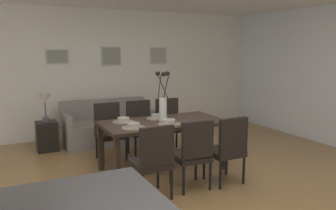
{
  "coord_description": "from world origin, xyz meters",
  "views": [
    {
      "loc": [
        -1.87,
        -3.77,
        1.79
      ],
      "look_at": [
        0.44,
        0.92,
        0.93
      ],
      "focal_mm": 36.44,
      "sensor_mm": 36.0,
      "label": 1
    }
  ],
  "objects_px": {
    "dining_chair_far_right": "(141,125)",
    "framed_picture_right": "(158,56)",
    "bowl_far_right": "(157,116)",
    "sofa": "(109,127)",
    "dining_chair_near_left": "(153,158)",
    "side_table": "(47,136)",
    "framed_picture_left": "(57,57)",
    "dining_table": "(163,126)",
    "bowl_near_left": "(133,125)",
    "dining_chair_far_left": "(193,151)",
    "bowl_near_right": "(123,119)",
    "centerpiece_vase": "(163,102)",
    "dining_chair_near_right": "(109,129)",
    "framed_picture_center": "(111,56)",
    "bowl_far_left": "(169,121)",
    "dining_chair_mid_right": "(169,122)",
    "table_lamp": "(45,101)",
    "dining_chair_mid_left": "(228,147)"
  },
  "relations": [
    {
      "from": "dining_chair_mid_left",
      "to": "bowl_far_left",
      "type": "height_order",
      "value": "dining_chair_mid_left"
    },
    {
      "from": "dining_chair_far_right",
      "to": "bowl_far_right",
      "type": "height_order",
      "value": "dining_chair_far_right"
    },
    {
      "from": "dining_table",
      "to": "bowl_near_right",
      "type": "height_order",
      "value": "bowl_near_right"
    },
    {
      "from": "bowl_far_left",
      "to": "framed_picture_right",
      "type": "height_order",
      "value": "framed_picture_right"
    },
    {
      "from": "dining_chair_mid_left",
      "to": "framed_picture_center",
      "type": "distance_m",
      "value": 3.61
    },
    {
      "from": "table_lamp",
      "to": "dining_chair_mid_right",
      "type": "bearing_deg",
      "value": -25.69
    },
    {
      "from": "dining_chair_near_left",
      "to": "framed_picture_right",
      "type": "relative_size",
      "value": 2.39
    },
    {
      "from": "dining_chair_mid_right",
      "to": "table_lamp",
      "type": "distance_m",
      "value": 2.21
    },
    {
      "from": "dining_chair_near_left",
      "to": "framed_picture_left",
      "type": "distance_m",
      "value": 3.61
    },
    {
      "from": "bowl_far_right",
      "to": "sofa",
      "type": "xyz_separation_m",
      "value": [
        -0.28,
        1.68,
        -0.5
      ]
    },
    {
      "from": "dining_table",
      "to": "dining_chair_near_left",
      "type": "relative_size",
      "value": 1.96
    },
    {
      "from": "dining_chair_far_right",
      "to": "side_table",
      "type": "relative_size",
      "value": 1.77
    },
    {
      "from": "bowl_far_left",
      "to": "table_lamp",
      "type": "bearing_deg",
      "value": 125.63
    },
    {
      "from": "sofa",
      "to": "framed_picture_left",
      "type": "distance_m",
      "value": 1.7
    },
    {
      "from": "bowl_near_right",
      "to": "bowl_far_right",
      "type": "height_order",
      "value": "same"
    },
    {
      "from": "sofa",
      "to": "framed_picture_right",
      "type": "xyz_separation_m",
      "value": [
        1.36,
        0.62,
        1.37
      ]
    },
    {
      "from": "dining_chair_near_left",
      "to": "bowl_far_right",
      "type": "height_order",
      "value": "dining_chair_near_left"
    },
    {
      "from": "dining_chair_far_left",
      "to": "side_table",
      "type": "relative_size",
      "value": 1.77
    },
    {
      "from": "dining_chair_near_right",
      "to": "framed_picture_left",
      "type": "xyz_separation_m",
      "value": [
        -0.51,
        1.67,
        1.14
      ]
    },
    {
      "from": "bowl_far_left",
      "to": "bowl_far_right",
      "type": "relative_size",
      "value": 1.0
    },
    {
      "from": "dining_chair_mid_right",
      "to": "sofa",
      "type": "relative_size",
      "value": 0.54
    },
    {
      "from": "bowl_near_right",
      "to": "side_table",
      "type": "bearing_deg",
      "value": 119.44
    },
    {
      "from": "dining_chair_near_right",
      "to": "dining_chair_mid_right",
      "type": "xyz_separation_m",
      "value": [
        1.1,
        0.01,
        0.0
      ]
    },
    {
      "from": "framed_picture_right",
      "to": "framed_picture_center",
      "type": "bearing_deg",
      "value": -180.0
    },
    {
      "from": "side_table",
      "to": "bowl_near_left",
      "type": "bearing_deg",
      "value": -65.9
    },
    {
      "from": "dining_chair_mid_right",
      "to": "bowl_far_right",
      "type": "distance_m",
      "value": 0.88
    },
    {
      "from": "side_table",
      "to": "framed_picture_left",
      "type": "relative_size",
      "value": 1.2
    },
    {
      "from": "dining_chair_mid_right",
      "to": "bowl_near_left",
      "type": "relative_size",
      "value": 5.41
    },
    {
      "from": "dining_chair_far_left",
      "to": "bowl_near_right",
      "type": "relative_size",
      "value": 5.41
    },
    {
      "from": "centerpiece_vase",
      "to": "framed_picture_right",
      "type": "relative_size",
      "value": 1.91
    },
    {
      "from": "side_table",
      "to": "framed_picture_left",
      "type": "xyz_separation_m",
      "value": [
        0.35,
        0.71,
        1.39
      ]
    },
    {
      "from": "table_lamp",
      "to": "framed_picture_center",
      "type": "distance_m",
      "value": 1.77
    },
    {
      "from": "dining_chair_near_left",
      "to": "dining_chair_far_left",
      "type": "distance_m",
      "value": 0.57
    },
    {
      "from": "dining_chair_near_left",
      "to": "side_table",
      "type": "bearing_deg",
      "value": 108.35
    },
    {
      "from": "framed_picture_left",
      "to": "bowl_near_left",
      "type": "bearing_deg",
      "value": -78.71
    },
    {
      "from": "framed_picture_center",
      "to": "framed_picture_right",
      "type": "xyz_separation_m",
      "value": [
        1.08,
        0.0,
        0.0
      ]
    },
    {
      "from": "sofa",
      "to": "framed_picture_left",
      "type": "height_order",
      "value": "framed_picture_left"
    },
    {
      "from": "framed_picture_center",
      "to": "dining_chair_near_left",
      "type": "bearing_deg",
      "value": -99.2
    },
    {
      "from": "dining_chair_far_left",
      "to": "dining_chair_near_left",
      "type": "bearing_deg",
      "value": -176.26
    },
    {
      "from": "sofa",
      "to": "framed_picture_center",
      "type": "relative_size",
      "value": 4.05
    },
    {
      "from": "dining_chair_near_right",
      "to": "framed_picture_right",
      "type": "height_order",
      "value": "framed_picture_right"
    },
    {
      "from": "bowl_far_left",
      "to": "dining_chair_far_left",
      "type": "bearing_deg",
      "value": -87.81
    },
    {
      "from": "framed_picture_right",
      "to": "dining_chair_far_right",
      "type": "bearing_deg",
      "value": -123.56
    },
    {
      "from": "dining_chair_far_left",
      "to": "side_table",
      "type": "bearing_deg",
      "value": 118.97
    },
    {
      "from": "dining_chair_far_left",
      "to": "dining_chair_far_right",
      "type": "bearing_deg",
      "value": 91.45
    },
    {
      "from": "dining_table",
      "to": "dining_chair_far_left",
      "type": "bearing_deg",
      "value": -88.35
    },
    {
      "from": "dining_table",
      "to": "bowl_near_left",
      "type": "bearing_deg",
      "value": -158.95
    },
    {
      "from": "dining_chair_near_right",
      "to": "dining_table",
      "type": "bearing_deg",
      "value": -55.82
    },
    {
      "from": "dining_chair_near_left",
      "to": "bowl_near_left",
      "type": "xyz_separation_m",
      "value": [
        0.01,
        0.67,
        0.27
      ]
    },
    {
      "from": "dining_chair_far_right",
      "to": "framed_picture_right",
      "type": "distance_m",
      "value": 2.29
    }
  ]
}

